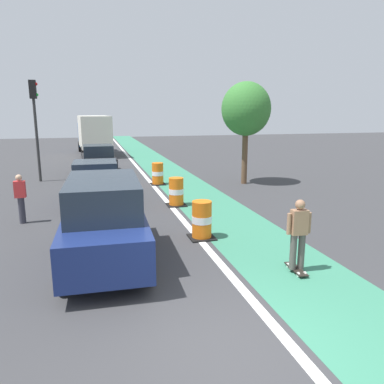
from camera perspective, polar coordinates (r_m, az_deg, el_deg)
ground_plane at (r=6.19m, az=6.47°, el=-23.05°), size 100.00×100.00×0.00m
bike_lane_strip at (r=17.60m, az=-0.56°, el=0.55°), size 2.50×80.00×0.01m
lane_divider_stripe at (r=17.29m, az=-5.37°, el=0.29°), size 0.20×80.00×0.01m
skateboarder_on_lane at (r=8.65m, az=16.01°, el=-6.16°), size 0.57×0.81×1.69m
parked_suv_nearest at (r=9.12m, az=-13.29°, el=-4.22°), size 2.04×4.66×2.04m
parked_sedan_second at (r=15.11m, az=-14.50°, el=1.41°), size 2.00×4.14×1.70m
parked_sedan_third at (r=22.28m, az=-14.15°, el=4.82°), size 2.00×4.14×1.70m
traffic_barrel_front at (r=10.64m, az=1.51°, el=-4.35°), size 0.73×0.73×1.09m
traffic_barrel_mid at (r=14.33m, az=-2.44°, el=-0.00°), size 0.73×0.73×1.09m
traffic_barrel_back at (r=18.57m, az=-5.29°, el=2.78°), size 0.73×0.73×1.09m
delivery_truck_down_block at (r=32.55m, az=-14.88°, el=8.81°), size 2.81×7.74×3.23m
traffic_light_corner at (r=20.68m, az=-22.97°, el=11.11°), size 0.41×0.32×5.10m
pedestrian_crossing at (r=13.19m, az=-24.81°, el=-0.75°), size 0.34×0.20×1.61m
street_tree_sidewalk at (r=18.69m, az=8.30°, el=12.42°), size 2.40×2.40×5.00m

